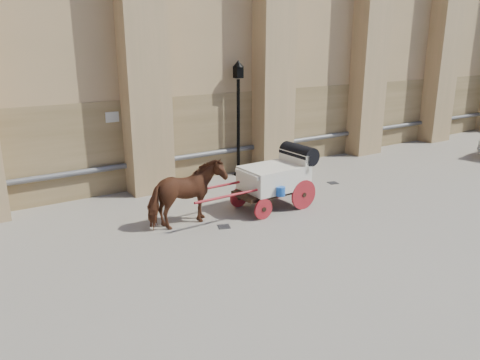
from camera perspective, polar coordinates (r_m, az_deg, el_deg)
ground at (r=13.23m, az=-0.73°, el=-4.64°), size 90.00×90.00×0.00m
horse at (r=12.48m, az=-6.51°, el=-1.77°), size 2.16×1.10×1.77m
carriage at (r=13.86m, az=4.63°, el=0.57°), size 4.15×1.49×1.81m
street_lamp at (r=16.90m, az=-0.21°, el=7.87°), size 0.39×0.39×4.14m
drain_grate_near at (r=12.62m, az=-1.99°, el=-5.70°), size 0.41×0.41×0.01m
drain_grate_far at (r=16.70m, az=11.26°, el=-0.34°), size 0.38×0.38×0.01m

